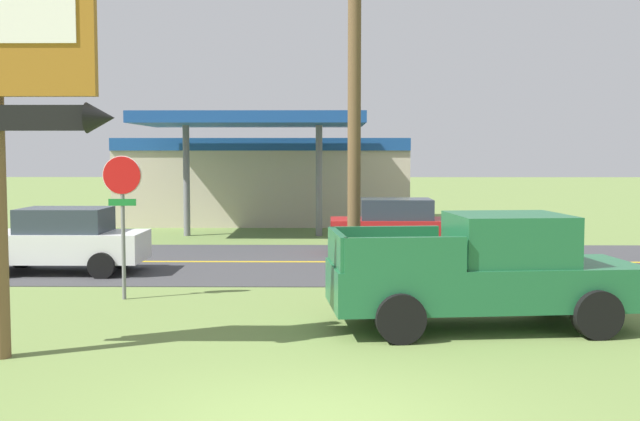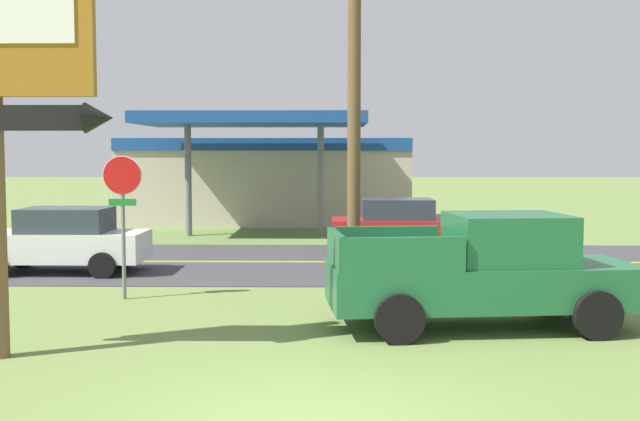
{
  "view_description": "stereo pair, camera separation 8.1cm",
  "coord_description": "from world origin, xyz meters",
  "px_view_note": "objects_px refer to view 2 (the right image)",
  "views": [
    {
      "loc": [
        0.2,
        -8.4,
        3.0
      ],
      "look_at": [
        0.0,
        8.0,
        1.8
      ],
      "focal_mm": 44.17,
      "sensor_mm": 36.0,
      "label": 1
    },
    {
      "loc": [
        0.28,
        -8.4,
        3.0
      ],
      "look_at": [
        0.0,
        8.0,
        1.8
      ],
      "focal_mm": 44.17,
      "sensor_mm": 36.0,
      "label": 2
    }
  ],
  "objects_px": {
    "utility_pole": "(354,75)",
    "pickup_green_parked_on_lawn": "(485,272)",
    "gas_station": "(267,178)",
    "car_white_far_lane": "(62,240)",
    "stop_sign": "(123,201)",
    "car_red_near_lane": "(401,226)"
  },
  "relations": [
    {
      "from": "gas_station",
      "to": "pickup_green_parked_on_lawn",
      "type": "height_order",
      "value": "gas_station"
    },
    {
      "from": "gas_station",
      "to": "pickup_green_parked_on_lawn",
      "type": "xyz_separation_m",
      "value": [
        5.46,
        -20.62,
        -0.98
      ]
    },
    {
      "from": "utility_pole",
      "to": "gas_station",
      "type": "bearing_deg",
      "value": 100.03
    },
    {
      "from": "pickup_green_parked_on_lawn",
      "to": "car_white_far_lane",
      "type": "height_order",
      "value": "pickup_green_parked_on_lawn"
    },
    {
      "from": "stop_sign",
      "to": "car_red_near_lane",
      "type": "bearing_deg",
      "value": 49.82
    },
    {
      "from": "gas_station",
      "to": "car_white_far_lane",
      "type": "height_order",
      "value": "gas_station"
    },
    {
      "from": "stop_sign",
      "to": "car_white_far_lane",
      "type": "height_order",
      "value": "stop_sign"
    },
    {
      "from": "car_red_near_lane",
      "to": "car_white_far_lane",
      "type": "relative_size",
      "value": 1.0
    },
    {
      "from": "utility_pole",
      "to": "gas_station",
      "type": "xyz_separation_m",
      "value": [
        -3.26,
        18.45,
        -2.58
      ]
    },
    {
      "from": "utility_pole",
      "to": "pickup_green_parked_on_lawn",
      "type": "height_order",
      "value": "utility_pole"
    },
    {
      "from": "stop_sign",
      "to": "car_red_near_lane",
      "type": "height_order",
      "value": "stop_sign"
    },
    {
      "from": "gas_station",
      "to": "car_red_near_lane",
      "type": "bearing_deg",
      "value": -65.33
    },
    {
      "from": "car_white_far_lane",
      "to": "stop_sign",
      "type": "bearing_deg",
      "value": -54.56
    },
    {
      "from": "utility_pole",
      "to": "pickup_green_parked_on_lawn",
      "type": "distance_m",
      "value": 4.71
    },
    {
      "from": "gas_station",
      "to": "pickup_green_parked_on_lawn",
      "type": "bearing_deg",
      "value": -75.18
    },
    {
      "from": "utility_pole",
      "to": "car_red_near_lane",
      "type": "xyz_separation_m",
      "value": [
        1.61,
        7.84,
        -3.69
      ]
    },
    {
      "from": "utility_pole",
      "to": "pickup_green_parked_on_lawn",
      "type": "xyz_separation_m",
      "value": [
        2.2,
        -2.17,
        -3.56
      ]
    },
    {
      "from": "gas_station",
      "to": "stop_sign",
      "type": "bearing_deg",
      "value": -94.56
    },
    {
      "from": "stop_sign",
      "to": "utility_pole",
      "type": "xyz_separation_m",
      "value": [
        4.7,
        -0.36,
        2.5
      ]
    },
    {
      "from": "utility_pole",
      "to": "gas_station",
      "type": "distance_m",
      "value": 18.91
    },
    {
      "from": "pickup_green_parked_on_lawn",
      "to": "car_white_far_lane",
      "type": "xyz_separation_m",
      "value": [
        -9.38,
        6.01,
        -0.13
      ]
    },
    {
      "from": "car_white_far_lane",
      "to": "pickup_green_parked_on_lawn",
      "type": "bearing_deg",
      "value": -32.68
    }
  ]
}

